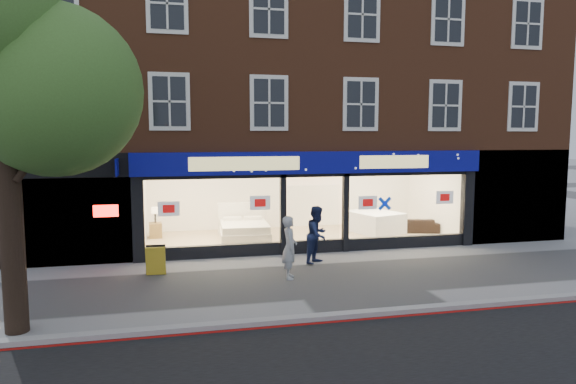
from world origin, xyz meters
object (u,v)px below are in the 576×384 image
object	(u,v)px
pedestrian_grey	(290,247)
display_bed	(244,230)
pedestrian_blue	(317,235)
sofa	(414,225)
mattress_stack	(374,222)
a_board	(156,260)

from	to	relation	value
pedestrian_grey	display_bed	bearing A→B (deg)	17.25
display_bed	pedestrian_blue	distance (m)	3.97
display_bed	pedestrian_blue	bearing A→B (deg)	-61.20
sofa	display_bed	bearing A→B (deg)	14.48
pedestrian_grey	pedestrian_blue	world-z (taller)	pedestrian_blue
display_bed	pedestrian_grey	xyz separation A→B (m)	(0.52, -4.99, 0.40)
display_bed	sofa	size ratio (longest dim) A/B	1.22
display_bed	mattress_stack	size ratio (longest dim) A/B	0.94
sofa	a_board	bearing A→B (deg)	36.79
sofa	pedestrian_grey	bearing A→B (deg)	54.18
display_bed	pedestrian_grey	size ratio (longest dim) A/B	1.32
display_bed	mattress_stack	xyz separation A→B (m)	(5.09, 0.26, 0.05)
display_bed	pedestrian_grey	world-z (taller)	pedestrian_grey
a_board	pedestrian_grey	world-z (taller)	pedestrian_grey
sofa	pedestrian_blue	distance (m)	6.01
display_bed	pedestrian_blue	size ratio (longest dim) A/B	1.29
pedestrian_grey	sofa	bearing A→B (deg)	-39.85
sofa	pedestrian_grey	xyz separation A→B (m)	(-6.08, -4.89, 0.47)
mattress_stack	sofa	world-z (taller)	mattress_stack
display_bed	sofa	world-z (taller)	display_bed
pedestrian_grey	pedestrian_blue	bearing A→B (deg)	-28.31
pedestrian_blue	a_board	bearing A→B (deg)	138.59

